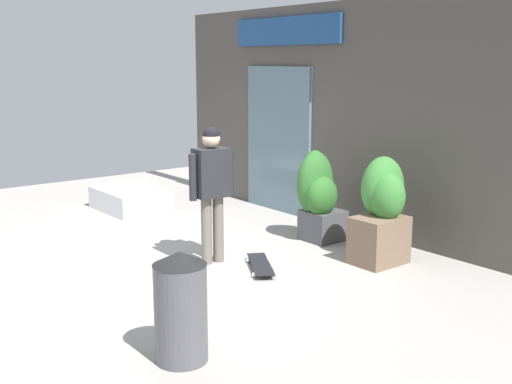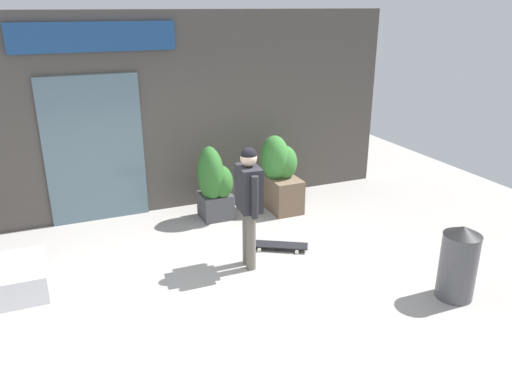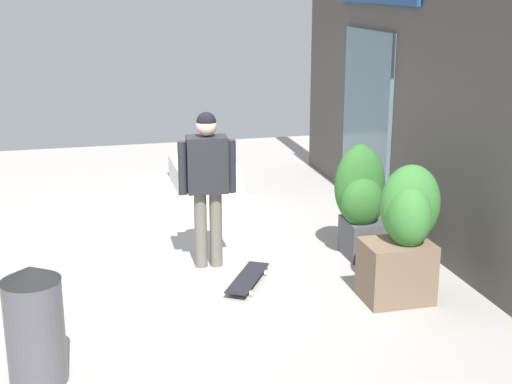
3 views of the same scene
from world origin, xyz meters
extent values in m
plane|color=#9E9993|center=(0.00, 0.00, 0.00)|extent=(12.00, 12.00, 0.00)
cube|color=#4C4742|center=(0.00, 3.02, 1.62)|extent=(7.59, 0.25, 3.23)
cube|color=slate|center=(-1.37, 2.87, 1.16)|extent=(1.50, 0.06, 2.32)
cube|color=navy|center=(-1.20, 2.85, 2.86)|extent=(2.38, 0.05, 0.42)
cylinder|color=#666056|center=(0.26, 0.56, 0.41)|extent=(0.13, 0.13, 0.82)
cylinder|color=#666056|center=(0.25, 0.40, 0.41)|extent=(0.13, 0.13, 0.82)
cube|color=#232328|center=(0.26, 0.48, 1.11)|extent=(0.29, 0.43, 0.58)
cylinder|color=#232328|center=(0.28, 0.73, 1.08)|extent=(0.09, 0.09, 0.55)
cylinder|color=#232328|center=(0.23, 0.23, 1.08)|extent=(0.09, 0.09, 0.55)
sphere|color=beige|center=(0.26, 0.48, 1.51)|extent=(0.21, 0.21, 0.21)
sphere|color=black|center=(0.26, 0.48, 1.55)|extent=(0.20, 0.20, 0.20)
cube|color=black|center=(0.83, 0.76, 0.07)|extent=(0.83, 0.60, 0.02)
cylinder|color=silver|center=(1.12, 0.73, 0.03)|extent=(0.06, 0.05, 0.05)
cylinder|color=silver|center=(1.00, 0.53, 0.03)|extent=(0.06, 0.05, 0.05)
cylinder|color=silver|center=(0.66, 1.00, 0.03)|extent=(0.06, 0.05, 0.05)
cylinder|color=silver|center=(0.54, 0.80, 0.03)|extent=(0.06, 0.05, 0.05)
cube|color=#47474C|center=(0.37, 2.22, 0.21)|extent=(0.49, 0.50, 0.42)
ellipsoid|color=#2D6628|center=(0.28, 2.14, 0.78)|extent=(0.40, 0.56, 0.87)
ellipsoid|color=#2D6628|center=(0.27, 2.14, 0.79)|extent=(0.39, 0.46, 0.89)
ellipsoid|color=#2D6628|center=(0.44, 2.11, 0.64)|extent=(0.37, 0.47, 0.53)
cube|color=brown|center=(1.52, 2.04, 0.29)|extent=(0.48, 0.63, 0.58)
ellipsoid|color=#387A33|center=(1.42, 2.19, 0.90)|extent=(0.46, 0.58, 0.76)
ellipsoid|color=#387A33|center=(1.55, 2.12, 0.82)|extent=(0.45, 0.41, 0.58)
cylinder|color=#4C4C51|center=(2.24, -1.18, 0.41)|extent=(0.43, 0.43, 0.82)
cone|color=black|center=(2.24, -1.18, 0.87)|extent=(0.44, 0.44, 0.11)
cube|color=white|center=(-2.88, 0.98, 0.18)|extent=(1.27, 0.90, 0.35)
camera|label=1|loc=(6.40, -3.68, 2.41)|focal=44.57mm
camera|label=2|loc=(-1.98, -5.05, 3.30)|focal=35.11mm
camera|label=3|loc=(7.37, -0.76, 2.90)|focal=51.05mm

